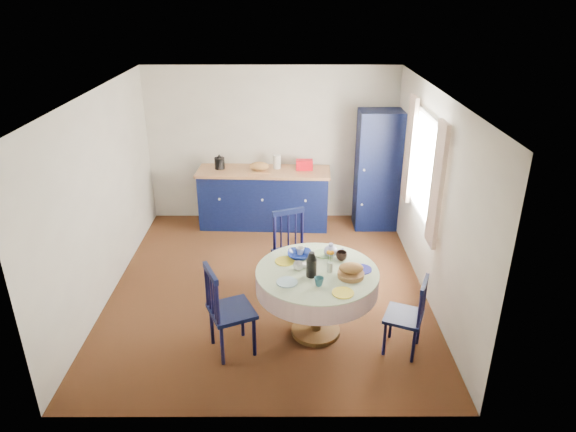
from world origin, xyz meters
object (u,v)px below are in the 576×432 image
Objects in this scene: pantry_cabinet at (377,171)px; dining_table at (318,281)px; chair_right at (408,315)px; mug_b at (319,282)px; mug_d at (300,251)px; mug_a at (298,266)px; chair_left at (227,310)px; kitchen_counter at (264,197)px; cobalt_bowl at (300,255)px; mug_c at (342,256)px; chair_far at (293,251)px.

pantry_cabinet reaches higher than dining_table.
chair_right is 8.98× the size of mug_b.
pantry_cabinet is at bearing 62.91° from mug_d.
mug_a is 0.38m from mug_b.
mug_b is at bearing -113.17° from chair_left.
kitchen_counter is 2.68m from cobalt_bowl.
kitchen_counter is 1.60× the size of dining_table.
mug_c reaches higher than chair_right.
chair_far is at bearing -114.43° from chair_right.
mug_c is (0.28, 0.54, 0.00)m from mug_b.
kitchen_counter is 22.02× the size of mug_d.
mug_c is at bearing -66.97° from kitchen_counter.
chair_left is at bearing -123.46° from pantry_cabinet.
chair_left is 1.02m from cobalt_bowl.
chair_right is at bearing -93.48° from pantry_cabinet.
mug_c is (-0.81, -2.61, -0.10)m from pantry_cabinet.
kitchen_counter is 1.99m from chair_far.
chair_far is at bearing 105.01° from dining_table.
mug_b reaches higher than mug_d.
kitchen_counter is 2.07× the size of chair_left.
dining_table is at bearing -96.05° from chair_left.
cobalt_bowl is (-0.01, -0.07, -0.01)m from mug_d.
mug_b is at bearing -100.14° from chair_far.
pantry_cabinet is 2.73m from mug_c.
chair_left is 0.88m from mug_a.
mug_a is 0.53m from mug_c.
cobalt_bowl is (-0.18, 0.59, -0.01)m from mug_b.
chair_left is 1.88m from chair_right.
mug_c is (0.53, -0.72, 0.32)m from chair_far.
mug_a is 0.88× the size of mug_c.
chair_far is (-0.26, 0.96, -0.15)m from dining_table.
pantry_cabinet is 3.78m from chair_left.
mug_b reaches higher than cobalt_bowl.
dining_table is at bearing -5.73° from mug_a.
mug_a is at bearing -83.70° from chair_right.
pantry_cabinet is at bearing 70.82° from mug_b.
chair_far is 0.73m from cobalt_bowl.
kitchen_counter is 17.01× the size of mug_c.
kitchen_counter is at bearing -130.56° from chair_right.
mug_c is at bearing 41.44° from dining_table.
chair_left is 1.45m from chair_far.
mug_a is (0.74, 0.33, 0.33)m from chair_left.
mug_b is at bearing -57.23° from mug_a.
chair_far is 1.74m from chair_right.
chair_far reaches higher than mug_b.
cobalt_bowl is (0.51, -2.60, 0.35)m from kitchen_counter.
mug_c is at bearing -15.27° from mug_d.
kitchen_counter reaches higher than mug_c.
chair_far reaches higher than chair_right.
mug_b is 1.02× the size of mug_d.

